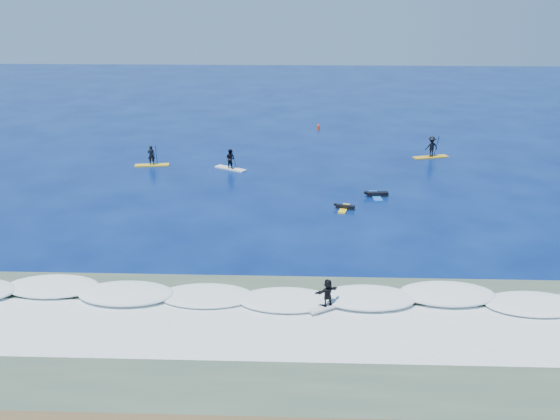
{
  "coord_description": "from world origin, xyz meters",
  "views": [
    {
      "loc": [
        1.68,
        -37.54,
        14.93
      ],
      "look_at": [
        0.29,
        1.08,
        0.6
      ],
      "focal_mm": 40.0,
      "sensor_mm": 36.0,
      "label": 1
    }
  ],
  "objects_px": {
    "sup_paddler_center": "(230,161)",
    "prone_paddler_near": "(344,208)",
    "wave_surfer": "(328,294)",
    "prone_paddler_far": "(376,195)",
    "sup_paddler_left": "(152,159)",
    "marker_buoy": "(318,127)",
    "sup_paddler_right": "(431,148)"
  },
  "relations": [
    {
      "from": "sup_paddler_center",
      "to": "prone_paddler_far",
      "type": "xyz_separation_m",
      "value": [
        11.41,
        -6.66,
        -0.59
      ]
    },
    {
      "from": "prone_paddler_near",
      "to": "marker_buoy",
      "type": "height_order",
      "value": "marker_buoy"
    },
    {
      "from": "sup_paddler_left",
      "to": "wave_surfer",
      "type": "xyz_separation_m",
      "value": [
        14.08,
        -24.24,
        0.2
      ]
    },
    {
      "from": "sup_paddler_left",
      "to": "sup_paddler_center",
      "type": "xyz_separation_m",
      "value": [
        6.82,
        -0.78,
        0.12
      ]
    },
    {
      "from": "sup_paddler_left",
      "to": "prone_paddler_far",
      "type": "relative_size",
      "value": 1.28
    },
    {
      "from": "prone_paddler_far",
      "to": "prone_paddler_near",
      "type": "bearing_deg",
      "value": 132.69
    },
    {
      "from": "sup_paddler_right",
      "to": "sup_paddler_left",
      "type": "bearing_deg",
      "value": 171.31
    },
    {
      "from": "sup_paddler_center",
      "to": "prone_paddler_far",
      "type": "distance_m",
      "value": 13.23
    },
    {
      "from": "sup_paddler_right",
      "to": "marker_buoy",
      "type": "relative_size",
      "value": 4.71
    },
    {
      "from": "sup_paddler_right",
      "to": "prone_paddler_far",
      "type": "height_order",
      "value": "sup_paddler_right"
    },
    {
      "from": "sup_paddler_center",
      "to": "prone_paddler_far",
      "type": "bearing_deg",
      "value": 0.93
    },
    {
      "from": "sup_paddler_center",
      "to": "wave_surfer",
      "type": "xyz_separation_m",
      "value": [
        7.26,
        -23.45,
        0.08
      ]
    },
    {
      "from": "wave_surfer",
      "to": "marker_buoy",
      "type": "bearing_deg",
      "value": 57.44
    },
    {
      "from": "prone_paddler_far",
      "to": "wave_surfer",
      "type": "xyz_separation_m",
      "value": [
        -4.15,
        -16.8,
        0.67
      ]
    },
    {
      "from": "sup_paddler_right",
      "to": "marker_buoy",
      "type": "height_order",
      "value": "sup_paddler_right"
    },
    {
      "from": "sup_paddler_center",
      "to": "prone_paddler_near",
      "type": "height_order",
      "value": "sup_paddler_center"
    },
    {
      "from": "sup_paddler_right",
      "to": "prone_paddler_far",
      "type": "xyz_separation_m",
      "value": [
        -6.04,
        -10.91,
        -0.71
      ]
    },
    {
      "from": "sup_paddler_left",
      "to": "sup_paddler_center",
      "type": "bearing_deg",
      "value": -14.85
    },
    {
      "from": "prone_paddler_far",
      "to": "wave_surfer",
      "type": "height_order",
      "value": "wave_surfer"
    },
    {
      "from": "prone_paddler_near",
      "to": "marker_buoy",
      "type": "xyz_separation_m",
      "value": [
        -1.28,
        24.2,
        0.17
      ]
    },
    {
      "from": "sup_paddler_left",
      "to": "prone_paddler_far",
      "type": "height_order",
      "value": "sup_paddler_left"
    },
    {
      "from": "sup_paddler_left",
      "to": "wave_surfer",
      "type": "distance_m",
      "value": 28.03
    },
    {
      "from": "prone_paddler_far",
      "to": "wave_surfer",
      "type": "relative_size",
      "value": 1.14
    },
    {
      "from": "prone_paddler_near",
      "to": "wave_surfer",
      "type": "xyz_separation_m",
      "value": [
        -1.67,
        -14.04,
        0.7
      ]
    },
    {
      "from": "prone_paddler_far",
      "to": "marker_buoy",
      "type": "height_order",
      "value": "marker_buoy"
    },
    {
      "from": "prone_paddler_far",
      "to": "sup_paddler_right",
      "type": "bearing_deg",
      "value": -34.27
    },
    {
      "from": "prone_paddler_far",
      "to": "sup_paddler_left",
      "type": "bearing_deg",
      "value": 62.5
    },
    {
      "from": "prone_paddler_far",
      "to": "sup_paddler_center",
      "type": "bearing_deg",
      "value": 54.46
    },
    {
      "from": "prone_paddler_near",
      "to": "prone_paddler_far",
      "type": "bearing_deg",
      "value": -27.51
    },
    {
      "from": "sup_paddler_left",
      "to": "wave_surfer",
      "type": "relative_size",
      "value": 1.46
    },
    {
      "from": "sup_paddler_center",
      "to": "sup_paddler_right",
      "type": "xyz_separation_m",
      "value": [
        17.46,
        4.25,
        0.12
      ]
    },
    {
      "from": "sup_paddler_right",
      "to": "prone_paddler_far",
      "type": "bearing_deg",
      "value": -135.8
    }
  ]
}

